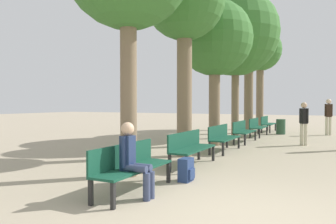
# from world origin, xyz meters

# --- Properties ---
(ground_plane) EXTENTS (80.00, 80.00, 0.00)m
(ground_plane) POSITION_xyz_m (0.00, 0.00, 0.00)
(ground_plane) COLOR tan
(bench_row_0) EXTENTS (0.50, 1.87, 0.82)m
(bench_row_0) POSITION_xyz_m (-1.97, 0.43, 0.48)
(bench_row_0) COLOR #144733
(bench_row_0) RESTS_ON ground_plane
(bench_row_1) EXTENTS (0.50, 1.87, 0.82)m
(bench_row_1) POSITION_xyz_m (-1.97, 3.08, 0.48)
(bench_row_1) COLOR #144733
(bench_row_1) RESTS_ON ground_plane
(bench_row_2) EXTENTS (0.50, 1.87, 0.82)m
(bench_row_2) POSITION_xyz_m (-1.97, 5.73, 0.48)
(bench_row_2) COLOR #144733
(bench_row_2) RESTS_ON ground_plane
(bench_row_3) EXTENTS (0.50, 1.87, 0.82)m
(bench_row_3) POSITION_xyz_m (-1.97, 8.38, 0.48)
(bench_row_3) COLOR #144733
(bench_row_3) RESTS_ON ground_plane
(bench_row_4) EXTENTS (0.50, 1.87, 0.82)m
(bench_row_4) POSITION_xyz_m (-1.97, 11.03, 0.48)
(bench_row_4) COLOR #144733
(bench_row_4) RESTS_ON ground_plane
(bench_row_5) EXTENTS (0.50, 1.87, 0.82)m
(bench_row_5) POSITION_xyz_m (-1.97, 13.68, 0.48)
(bench_row_5) COLOR #144733
(bench_row_5) RESTS_ON ground_plane
(tree_row_1) EXTENTS (2.33, 2.33, 5.66)m
(tree_row_1) POSITION_xyz_m (-2.68, 4.36, 4.36)
(tree_row_1) COLOR #7A664C
(tree_row_1) RESTS_ON ground_plane
(tree_row_2) EXTENTS (2.72, 2.72, 5.23)m
(tree_row_2) POSITION_xyz_m (-2.68, 7.04, 3.82)
(tree_row_2) COLOR #7A664C
(tree_row_2) RESTS_ON ground_plane
(tree_row_3) EXTENTS (3.76, 3.76, 6.48)m
(tree_row_3) POSITION_xyz_m (-2.68, 9.88, 4.58)
(tree_row_3) COLOR #7A664C
(tree_row_3) RESTS_ON ground_plane
(tree_row_4) EXTENTS (2.58, 2.58, 5.85)m
(tree_row_4) POSITION_xyz_m (-2.68, 12.46, 4.45)
(tree_row_4) COLOR #7A664C
(tree_row_4) RESTS_ON ground_plane
(tree_row_5) EXTENTS (2.47, 2.47, 5.89)m
(tree_row_5) POSITION_xyz_m (-2.68, 15.35, 4.54)
(tree_row_5) COLOR #7A664C
(tree_row_5) RESTS_ON ground_plane
(person_seated) EXTENTS (0.56, 0.32, 1.22)m
(person_seated) POSITION_xyz_m (-1.74, 0.18, 0.65)
(person_seated) COLOR #384260
(person_seated) RESTS_ON ground_plane
(backpack) EXTENTS (0.25, 0.34, 0.45)m
(backpack) POSITION_xyz_m (-1.41, 1.56, 0.22)
(backpack) COLOR navy
(backpack) RESTS_ON ground_plane
(pedestrian_mid) EXTENTS (0.32, 0.28, 1.56)m
(pedestrian_mid) POSITION_xyz_m (0.22, 8.46, 0.89)
(pedestrian_mid) COLOR beige
(pedestrian_mid) RESTS_ON ground_plane
(pedestrian_far) EXTENTS (0.35, 0.25, 1.73)m
(pedestrian_far) POSITION_xyz_m (0.98, 13.05, 0.99)
(pedestrian_far) COLOR beige
(pedestrian_far) RESTS_ON ground_plane
(trash_bin) EXTENTS (0.44, 0.44, 0.74)m
(trash_bin) POSITION_xyz_m (-1.11, 12.53, 0.37)
(trash_bin) COLOR #2D5138
(trash_bin) RESTS_ON ground_plane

